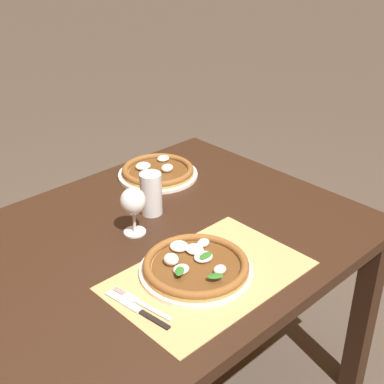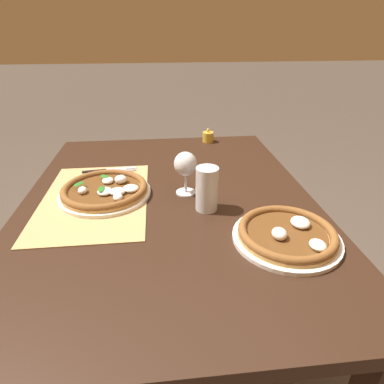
{
  "view_description": "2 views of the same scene",
  "coord_description": "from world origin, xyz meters",
  "px_view_note": "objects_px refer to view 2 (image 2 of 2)",
  "views": [
    {
      "loc": [
        -0.87,
        -1.08,
        1.64
      ],
      "look_at": [
        0.18,
        0.02,
        0.83
      ],
      "focal_mm": 50.0,
      "sensor_mm": 36.0,
      "label": 1
    },
    {
      "loc": [
        0.99,
        -0.02,
        1.28
      ],
      "look_at": [
        0.1,
        0.07,
        0.81
      ],
      "focal_mm": 30.0,
      "sensor_mm": 36.0,
      "label": 2
    }
  ],
  "objects_px": {
    "pint_glass": "(207,190)",
    "knife": "(110,170)",
    "pizza_near": "(106,190)",
    "pizza_far": "(287,234)",
    "wine_glass": "(185,166)",
    "votive_candle": "(208,137)",
    "fork": "(112,172)"
  },
  "relations": [
    {
      "from": "pint_glass",
      "to": "knife",
      "type": "xyz_separation_m",
      "value": [
        -0.34,
        -0.35,
        -0.06
      ]
    },
    {
      "from": "pizza_near",
      "to": "pizza_far",
      "type": "height_order",
      "value": "pizza_near"
    },
    {
      "from": "wine_glass",
      "to": "votive_candle",
      "type": "height_order",
      "value": "wine_glass"
    },
    {
      "from": "pint_glass",
      "to": "pizza_near",
      "type": "bearing_deg",
      "value": -110.16
    },
    {
      "from": "pizza_near",
      "to": "wine_glass",
      "type": "bearing_deg",
      "value": 88.64
    },
    {
      "from": "fork",
      "to": "votive_candle",
      "type": "xyz_separation_m",
      "value": [
        -0.35,
        0.45,
        0.02
      ]
    },
    {
      "from": "pizza_near",
      "to": "wine_glass",
      "type": "distance_m",
      "value": 0.29
    },
    {
      "from": "wine_glass",
      "to": "knife",
      "type": "distance_m",
      "value": 0.38
    },
    {
      "from": "pizza_far",
      "to": "pint_glass",
      "type": "distance_m",
      "value": 0.28
    },
    {
      "from": "pizza_far",
      "to": "votive_candle",
      "type": "bearing_deg",
      "value": -174.05
    },
    {
      "from": "wine_glass",
      "to": "fork",
      "type": "height_order",
      "value": "wine_glass"
    },
    {
      "from": "wine_glass",
      "to": "pint_glass",
      "type": "distance_m",
      "value": 0.14
    },
    {
      "from": "knife",
      "to": "votive_candle",
      "type": "xyz_separation_m",
      "value": [
        -0.33,
        0.46,
        0.02
      ]
    },
    {
      "from": "pint_glass",
      "to": "knife",
      "type": "distance_m",
      "value": 0.5
    },
    {
      "from": "pizza_near",
      "to": "knife",
      "type": "relative_size",
      "value": 1.47
    },
    {
      "from": "pizza_near",
      "to": "fork",
      "type": "height_order",
      "value": "pizza_near"
    },
    {
      "from": "wine_glass",
      "to": "knife",
      "type": "bearing_deg",
      "value": -127.5
    },
    {
      "from": "pizza_near",
      "to": "pizza_far",
      "type": "relative_size",
      "value": 1.05
    },
    {
      "from": "fork",
      "to": "votive_candle",
      "type": "height_order",
      "value": "votive_candle"
    },
    {
      "from": "fork",
      "to": "pizza_far",
      "type": "bearing_deg",
      "value": 46.21
    },
    {
      "from": "wine_glass",
      "to": "fork",
      "type": "distance_m",
      "value": 0.36
    },
    {
      "from": "pint_glass",
      "to": "pizza_far",
      "type": "bearing_deg",
      "value": 45.35
    },
    {
      "from": "wine_glass",
      "to": "votive_candle",
      "type": "distance_m",
      "value": 0.58
    },
    {
      "from": "pint_glass",
      "to": "fork",
      "type": "distance_m",
      "value": 0.47
    },
    {
      "from": "pizza_near",
      "to": "pint_glass",
      "type": "distance_m",
      "value": 0.36
    },
    {
      "from": "fork",
      "to": "knife",
      "type": "bearing_deg",
      "value": -153.43
    },
    {
      "from": "wine_glass",
      "to": "knife",
      "type": "xyz_separation_m",
      "value": [
        -0.23,
        -0.29,
        -0.1
      ]
    },
    {
      "from": "pizza_far",
      "to": "fork",
      "type": "distance_m",
      "value": 0.75
    },
    {
      "from": "pizza_far",
      "to": "fork",
      "type": "relative_size",
      "value": 1.5
    },
    {
      "from": "pizza_near",
      "to": "knife",
      "type": "height_order",
      "value": "pizza_near"
    },
    {
      "from": "pint_glass",
      "to": "fork",
      "type": "xyz_separation_m",
      "value": [
        -0.32,
        -0.34,
        -0.06
      ]
    },
    {
      "from": "pizza_near",
      "to": "knife",
      "type": "xyz_separation_m",
      "value": [
        -0.22,
        -0.02,
        -0.02
      ]
    }
  ]
}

